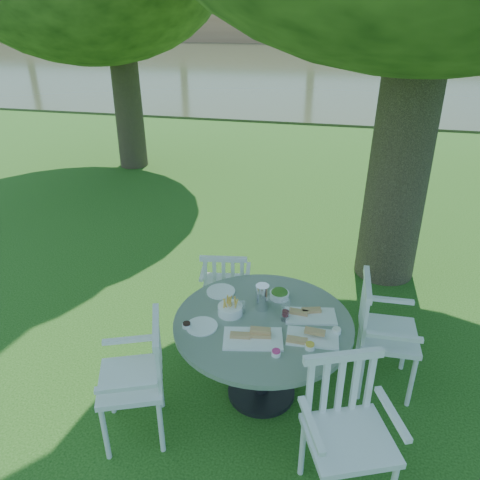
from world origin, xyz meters
name	(u,v)px	position (x,y,z in m)	size (l,w,h in m)	color
ground	(236,322)	(0.00, 0.00, 0.00)	(140.00, 140.00, 0.00)	#133D0C
table	(263,336)	(0.43, -0.92, 0.61)	(1.39, 1.39, 0.75)	black
chair_ne	(377,326)	(1.31, -0.57, 0.59)	(0.48, 0.52, 1.00)	white
chair_nw	(225,284)	(-0.08, -0.10, 0.51)	(0.49, 0.47, 0.87)	white
chair_sw	(144,371)	(-0.34, -1.46, 0.58)	(0.61, 0.63, 0.98)	white
chair_se	(344,418)	(1.08, -1.61, 0.60)	(0.66, 0.64, 1.02)	white
tableware	(261,313)	(0.40, -0.87, 0.79)	(1.18, 0.85, 0.22)	white
river	(332,66)	(0.00, 23.00, 0.00)	(100.00, 28.00, 0.12)	#363D24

